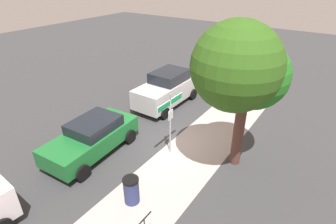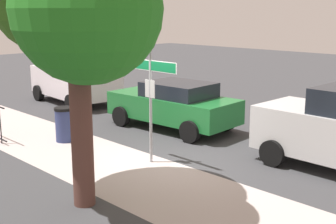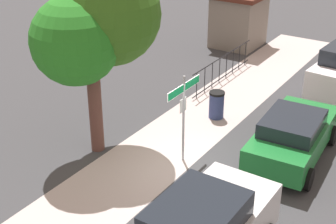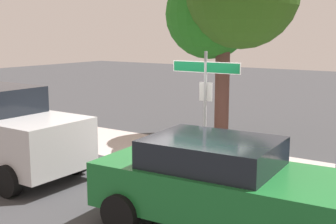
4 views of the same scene
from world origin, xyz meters
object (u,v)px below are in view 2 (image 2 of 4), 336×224
car_green (174,104)px  car_white (75,78)px  street_sign (150,84)px  trash_bin (65,124)px

car_green → car_white: (5.63, -0.12, 0.22)m
street_sign → trash_bin: 3.42m
car_green → car_white: car_white is taller
street_sign → car_green: bearing=-55.2°
street_sign → car_green: size_ratio=0.64×
trash_bin → street_sign: bearing=-170.8°
car_green → trash_bin: (1.19, 3.19, -0.29)m
street_sign → car_white: (7.50, -2.81, -0.93)m
car_green → car_white: bearing=-4.8°
street_sign → trash_bin: bearing=9.2°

